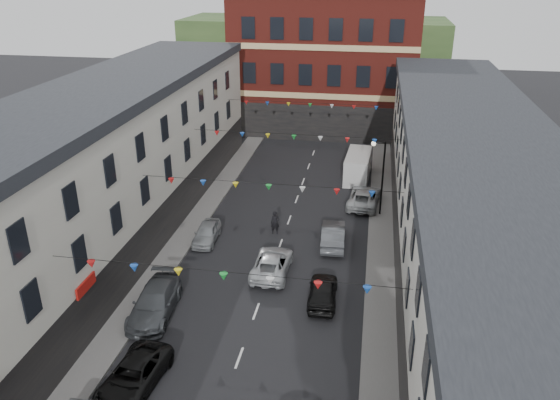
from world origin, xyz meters
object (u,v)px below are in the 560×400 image
Objects in this scene: car_left_c at (133,376)px; car_left_e at (207,233)px; pedestrian at (275,223)px; car_right_d at (323,291)px; car_right_f at (364,197)px; car_right_e at (333,235)px; car_left_d at (155,302)px; moving_car at (272,263)px; white_van at (358,166)px; street_lamp at (380,168)px.

car_left_c is 14.51m from car_left_e.
pedestrian is (4.54, 1.93, 0.23)m from car_left_e.
car_right_f reaches higher than car_right_d.
car_right_e is at bearing 80.21° from car_right_f.
car_left_e is (0.31, 8.82, -0.12)m from car_left_d.
car_right_f is 8.70m from pedestrian.
car_left_e is at bearing -171.54° from pedestrian.
moving_car is at bearing -35.57° from car_left_e.
moving_car is (-3.49, -4.41, -0.08)m from car_right_e.
car_right_d is 7.07m from car_right_e.
car_right_d is at bearing -37.54° from car_left_e.
pedestrian reaches higher than car_left_c.
moving_car is at bearing 70.12° from car_right_f.
car_right_d reaches higher than moving_car.
car_left_d reaches higher than moving_car.
car_left_c is 0.89× the size of white_van.
car_left_d is at bearing 107.22° from car_left_c.
moving_car is at bearing -39.25° from car_right_d.
car_left_c is 16.81m from pedestrian.
car_left_d is at bearing -111.07° from white_van.
white_van reaches higher than car_left_c.
moving_car is (5.61, 5.44, -0.10)m from car_left_d.
car_right_f reaches higher than car_left_e.
car_right_e is (9.10, 9.85, -0.02)m from car_left_d.
car_left_c is at bearing -82.63° from car_left_d.
car_left_c is at bearing 59.86° from car_right_e.
car_left_e is (-11.74, -6.33, -3.26)m from street_lamp.
car_right_d is at bearing 12.39° from car_left_d.
pedestrian reaches higher than car_right_d.
street_lamp is at bearing 25.27° from car_left_e.
car_right_f is at bearing 52.33° from car_left_d.
car_left_e is at bearing -36.42° from car_right_d.
white_van is at bearing 61.18° from car_left_d.
car_left_c is 0.89× the size of car_left_d.
pedestrian is at bearing 82.72° from car_left_c.
pedestrian is (-4.25, 0.90, 0.13)m from car_right_e.
moving_car is (-6.44, -9.71, -3.24)m from street_lamp.
street_lamp is 1.48× the size of car_right_d.
white_van is (1.14, 19.98, 0.48)m from car_right_d.
street_lamp is at bearing 126.34° from car_right_f.
white_van is at bearing 51.49° from car_left_e.
car_left_c is 0.98× the size of moving_car.
street_lamp reaches higher than white_van.
street_lamp is 1.59× the size of car_left_e.
car_left_d is 1.39× the size of car_left_e.
street_lamp is 13.12m from car_right_d.
car_right_e is 4.35m from pedestrian.
moving_car reaches higher than car_left_e.
white_van is at bearing 51.22° from pedestrian.
car_right_f is at bearing -99.60° from car_right_d.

